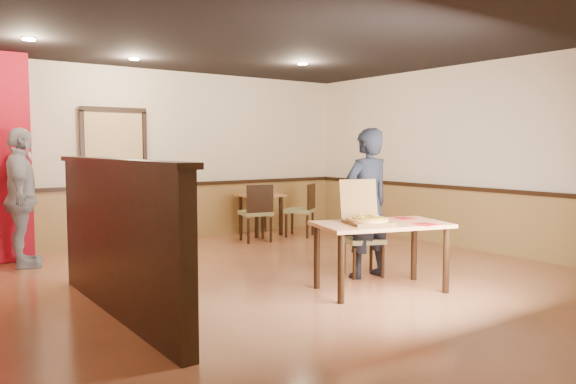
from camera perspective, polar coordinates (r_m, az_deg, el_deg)
name	(u,v)px	position (r m, az deg, el deg)	size (l,w,h in m)	color
floor	(284,281)	(6.59, -0.45, -9.00)	(7.00, 7.00, 0.00)	#BD7049
ceiling	(283,35)	(6.52, -0.47, 15.65)	(7.00, 7.00, 0.00)	black
wall_back	(162,156)	(9.49, -12.72, 3.60)	(7.00, 7.00, 0.00)	beige
wall_right	(474,157)	(8.89, 18.37, 3.42)	(7.00, 7.00, 0.00)	beige
wainscot_back	(163,213)	(9.52, -12.55, -2.12)	(7.00, 0.04, 0.90)	olive
chair_rail_back	(163,185)	(9.46, -12.55, 0.69)	(7.00, 0.06, 0.06)	black
wainscot_right	(471,220)	(8.93, 18.10, -2.68)	(0.04, 7.00, 0.90)	olive
chair_rail_right	(471,189)	(8.87, 18.10, 0.32)	(0.06, 7.00, 0.06)	black
back_door	(115,179)	(9.18, -17.19, 1.29)	(0.90, 0.06, 2.10)	tan
booth_partition	(117,236)	(5.38, -16.95, -4.31)	(0.20, 3.10, 1.44)	black
spot_a	(29,39)	(7.28, -24.85, 13.91)	(0.14, 0.14, 0.02)	#FFD3B2
spot_b	(134,59)	(8.35, -15.35, 12.92)	(0.14, 0.14, 0.02)	#FFD3B2
spot_c	(303,64)	(8.53, 1.49, 12.91)	(0.14, 0.14, 0.02)	#FFD3B2
main_table	(381,233)	(6.11, 9.42, -4.10)	(1.55, 1.15, 0.74)	tan
diner_chair	(361,235)	(6.88, 7.45, -4.38)	(0.56, 0.56, 0.88)	olive
side_chair_left	(257,210)	(9.13, -3.16, -1.88)	(0.56, 0.56, 0.95)	olive
side_chair_right	(303,208)	(9.69, 1.58, -1.60)	(0.64, 0.64, 0.92)	olive
side_table	(261,204)	(9.90, -2.81, -1.20)	(0.69, 0.69, 0.72)	tan
diner	(367,203)	(6.70, 8.00, -1.14)	(0.65, 0.42, 1.77)	black
passerby	(22,198)	(7.94, -25.44, -0.55)	(1.05, 0.44, 1.80)	#9C9CA4
pizza_box	(366,218)	(6.00, 7.96, -2.63)	(0.57, 0.62, 0.46)	brown
pizza	(368,220)	(5.96, 8.15, -2.80)	(0.42, 0.42, 0.03)	#F69D59
napkin_near	(426,224)	(6.05, 13.87, -3.19)	(0.23, 0.23, 0.01)	red
napkin_far	(405,218)	(6.49, 11.75, -2.63)	(0.23, 0.23, 0.01)	red
condiment	(267,190)	(9.90, -2.18, 0.22)	(0.06, 0.06, 0.14)	#9B471C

